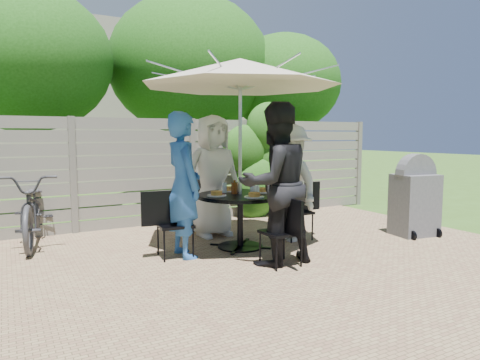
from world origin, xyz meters
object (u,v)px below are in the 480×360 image
chair_left (174,238)px  coffee_cup (239,188)px  plate_left (217,194)px  bicycle (34,208)px  person_back (213,176)px  chair_front (281,246)px  chair_back (209,217)px  glass_right (252,187)px  patio_table (240,211)px  plate_right (262,191)px  glass_front (257,191)px  umbrella (240,73)px  chair_right (296,223)px  bbq_grill (415,199)px  person_left (183,185)px  plate_back (228,189)px  plate_front (254,196)px  person_right (289,183)px  person_front (275,184)px  glass_back (224,187)px

chair_left → coffee_cup: (1.06, 0.24, 0.55)m
plate_left → bicycle: size_ratio=0.13×
person_back → chair_front: size_ratio=2.21×
chair_back → coffee_cup: size_ratio=7.59×
chair_left → person_back: bearing=47.9°
chair_front → glass_right: glass_right is taller
plate_left → patio_table: bearing=1.2°
plate_left → plate_right: size_ratio=1.00×
chair_front → bicycle: bicycle is taller
glass_front → bicycle: bicycle is taller
umbrella → bicycle: umbrella is taller
chair_right → plate_left: bearing=5.6°
person_back → glass_right: person_back is taller
bicycle → bbq_grill: bbq_grill is taller
chair_front → bicycle: 3.59m
person_back → glass_right: size_ratio=13.31×
patio_table → chair_right: chair_right is taller
person_left → plate_back: size_ratio=7.12×
person_back → bicycle: bearing=160.8°
chair_right → glass_front: glass_front is taller
plate_right → chair_front: bearing=-109.3°
person_back → bbq_grill: bearing=-29.9°
chair_back → plate_front: bearing=1.3°
chair_front → coffee_cup: size_ratio=7.03×
patio_table → chair_left: chair_left is taller
person_right → bbq_grill: 2.01m
umbrella → bicycle: (-2.45, 1.62, -1.86)m
person_front → plate_back: bearing=-90.0°
glass_right → coffee_cup: (-0.16, 0.11, -0.01)m
plate_left → coffee_cup: coffee_cup is taller
chair_back → bicycle: 2.53m
glass_right → umbrella: bearing=-156.8°
chair_back → coffee_cup: (0.12, -0.74, 0.54)m
person_back → glass_front: (0.13, -1.09, -0.10)m
plate_back → plate_left: bearing=-133.8°
patio_table → plate_right: size_ratio=4.53×
person_left → plate_right: (1.19, 0.03, -0.14)m
chair_back → chair_left: size_ratio=1.04×
person_back → person_left: person_back is taller
person_left → plate_left: size_ratio=7.12×
umbrella → bicycle: 3.48m
patio_table → bicycle: 2.94m
umbrella → plate_back: size_ratio=10.38×
patio_table → glass_back: glass_back is taller
chair_left → person_left: bearing=6.5°
person_front → glass_front: person_front is taller
person_front → glass_right: person_front is taller
plate_back → plate_left: 0.51m
patio_table → glass_right: size_ratio=8.41×
person_left → glass_front: person_left is taller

